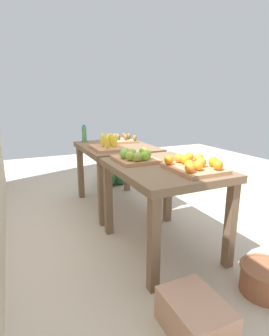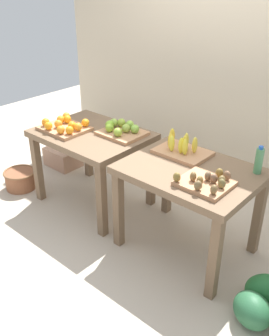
# 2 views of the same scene
# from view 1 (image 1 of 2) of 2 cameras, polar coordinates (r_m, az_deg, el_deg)

# --- Properties ---
(ground_plane) EXTENTS (8.00, 8.00, 0.00)m
(ground_plane) POSITION_cam_1_polar(r_m,az_deg,el_deg) (2.99, 0.19, -11.49)
(ground_plane) COLOR #C2B29E
(display_table_left) EXTENTS (1.04, 0.80, 0.77)m
(display_table_left) POSITION_cam_1_polar(r_m,az_deg,el_deg) (2.29, 6.16, -2.24)
(display_table_left) COLOR brown
(display_table_left) RESTS_ON ground_plane
(display_table_right) EXTENTS (1.04, 0.80, 0.77)m
(display_table_right) POSITION_cam_1_polar(r_m,az_deg,el_deg) (3.27, -3.96, 2.88)
(display_table_right) COLOR brown
(display_table_right) RESTS_ON ground_plane
(orange_bin) EXTENTS (0.45, 0.39, 0.11)m
(orange_bin) POSITION_cam_1_polar(r_m,az_deg,el_deg) (2.14, 12.51, 0.62)
(orange_bin) COLOR tan
(orange_bin) RESTS_ON display_table_left
(apple_bin) EXTENTS (0.40, 0.34, 0.11)m
(apple_bin) POSITION_cam_1_polar(r_m,az_deg,el_deg) (2.39, 0.15, 2.42)
(apple_bin) COLOR tan
(apple_bin) RESTS_ON display_table_left
(banana_crate) EXTENTS (0.44, 0.32, 0.17)m
(banana_crate) POSITION_cam_1_polar(r_m,az_deg,el_deg) (2.99, -5.66, 4.86)
(banana_crate) COLOR tan
(banana_crate) RESTS_ON display_table_right
(kiwi_bin) EXTENTS (0.36, 0.33, 0.10)m
(kiwi_bin) POSITION_cam_1_polar(r_m,az_deg,el_deg) (3.51, -3.01, 6.14)
(kiwi_bin) COLOR tan
(kiwi_bin) RESTS_ON display_table_right
(water_bottle) EXTENTS (0.06, 0.06, 0.22)m
(water_bottle) POSITION_cam_1_polar(r_m,az_deg,el_deg) (3.54, -10.66, 7.12)
(water_bottle) COLOR #4C8C59
(water_bottle) RESTS_ON display_table_right
(watermelon_pile) EXTENTS (0.62, 0.59, 0.50)m
(watermelon_pile) POSITION_cam_1_polar(r_m,az_deg,el_deg) (4.31, -5.02, -0.60)
(watermelon_pile) COLOR #35612E
(watermelon_pile) RESTS_ON ground_plane
(wicker_basket) EXTENTS (0.35, 0.35, 0.20)m
(wicker_basket) POSITION_cam_1_polar(r_m,az_deg,el_deg) (2.19, 26.05, -20.41)
(wicker_basket) COLOR brown
(wicker_basket) RESTS_ON ground_plane
(cardboard_produce_box) EXTENTS (0.40, 0.30, 0.22)m
(cardboard_produce_box) POSITION_cam_1_polar(r_m,az_deg,el_deg) (1.77, 12.71, -28.59)
(cardboard_produce_box) COLOR tan
(cardboard_produce_box) RESTS_ON ground_plane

